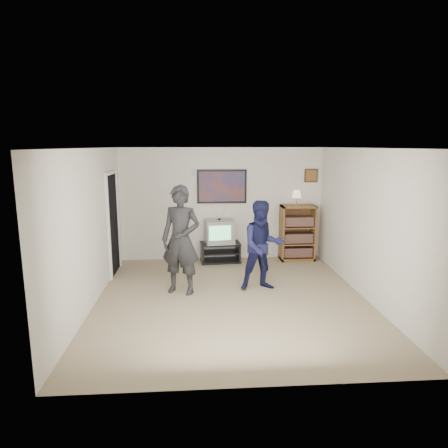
{
  "coord_description": "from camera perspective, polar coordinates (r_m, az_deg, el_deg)",
  "views": [
    {
      "loc": [
        -0.58,
        -6.31,
        2.54
      ],
      "look_at": [
        -0.08,
        0.72,
        1.15
      ],
      "focal_mm": 32.0,
      "sensor_mm": 36.0,
      "label": 1
    }
  ],
  "objects": [
    {
      "name": "person_tall",
      "position": [
        6.89,
        -6.18,
        -2.29
      ],
      "size": [
        0.8,
        0.66,
        1.89
      ],
      "primitive_type": "imported",
      "rotation": [
        0.0,
        0.0,
        -0.34
      ],
      "color": "black",
      "rests_on": "room_shell"
    },
    {
      "name": "crt_television",
      "position": [
        8.75,
        -0.67,
        -1.06
      ],
      "size": [
        0.67,
        0.59,
        0.51
      ],
      "primitive_type": null,
      "rotation": [
        0.0,
        0.0,
        0.13
      ],
      "color": "gray",
      "rests_on": "media_stand"
    },
    {
      "name": "media_stand",
      "position": [
        8.87,
        -0.54,
        -4.04
      ],
      "size": [
        0.9,
        0.55,
        0.43
      ],
      "rotation": [
        0.0,
        0.0,
        0.08
      ],
      "color": "black",
      "rests_on": "room_shell"
    },
    {
      "name": "doorway",
      "position": [
        8.23,
        -15.61,
        -0.05
      ],
      "size": [
        0.03,
        0.85,
        2.0
      ],
      "primitive_type": "cube",
      "color": "black",
      "rests_on": "room_shell"
    },
    {
      "name": "poster",
      "position": [
        8.85,
        -0.3,
        5.38
      ],
      "size": [
        1.1,
        0.03,
        0.75
      ],
      "primitive_type": "cube",
      "color": "black",
      "rests_on": "room_shell"
    },
    {
      "name": "person_short",
      "position": [
        7.08,
        5.52,
        -3.11
      ],
      "size": [
        0.85,
        0.69,
        1.6
      ],
      "primitive_type": "imported",
      "rotation": [
        0.0,
        0.0,
        0.12
      ],
      "color": "#141739",
      "rests_on": "room_shell"
    },
    {
      "name": "table_lamp",
      "position": [
        8.93,
        10.34,
        3.7
      ],
      "size": [
        0.21,
        0.21,
        0.34
      ],
      "primitive_type": null,
      "color": "beige",
      "rests_on": "bookshelf"
    },
    {
      "name": "controller_right",
      "position": [
        7.24,
        5.4,
        -1.24
      ],
      "size": [
        0.06,
        0.13,
        0.04
      ],
      "primitive_type": "cube",
      "rotation": [
        0.0,
        0.0,
        0.22
      ],
      "color": "white",
      "rests_on": "person_short"
    },
    {
      "name": "controller_left",
      "position": [
        7.07,
        -5.93,
        -0.28
      ],
      "size": [
        0.06,
        0.12,
        0.03
      ],
      "primitive_type": "cube",
      "rotation": [
        0.0,
        0.0,
        0.21
      ],
      "color": "white",
      "rests_on": "person_tall"
    },
    {
      "name": "air_vent",
      "position": [
        8.81,
        -3.91,
        7.29
      ],
      "size": [
        0.28,
        0.02,
        0.14
      ],
      "primitive_type": "cube",
      "color": "white",
      "rests_on": "room_shell"
    },
    {
      "name": "room_shell",
      "position": [
        6.8,
        0.87,
        0.22
      ],
      "size": [
        4.51,
        5.0,
        2.51
      ],
      "color": "brown",
      "rests_on": "ground"
    },
    {
      "name": "bookshelf",
      "position": [
        9.09,
        10.44,
        -1.24
      ],
      "size": [
        0.75,
        0.43,
        1.24
      ],
      "primitive_type": null,
      "color": "#5B2D1B",
      "rests_on": "room_shell"
    },
    {
      "name": "small_picture",
      "position": [
        9.18,
        12.33,
        6.78
      ],
      "size": [
        0.3,
        0.03,
        0.3
      ],
      "primitive_type": "cube",
      "color": "#3D1E13",
      "rests_on": "room_shell"
    }
  ]
}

